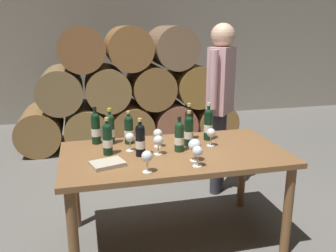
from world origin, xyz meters
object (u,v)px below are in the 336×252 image
(wine_bottle_4, at_px, (129,129))
(wine_glass_0, at_px, (211,134))
(dining_table, at_px, (174,163))
(wine_bottle_0, at_px, (208,124))
(wine_glass_5, at_px, (158,134))
(tasting_notebook, at_px, (107,164))
(wine_glass_2, at_px, (147,157))
(wine_glass_4, at_px, (130,138))
(wine_bottle_7, at_px, (189,124))
(wine_glass_6, at_px, (198,152))
(wine_glass_3, at_px, (158,141))
(wine_bottle_3, at_px, (110,129))
(wine_bottle_5, at_px, (179,136))
(wine_bottle_2, at_px, (107,139))
(wine_bottle_8, at_px, (96,128))
(wine_glass_1, at_px, (195,146))
(wine_bottle_1, at_px, (189,130))
(wine_bottle_6, at_px, (140,140))
(sommelier_presenting, at_px, (221,94))

(wine_bottle_4, distance_m, wine_glass_0, 0.66)
(dining_table, relative_size, wine_bottle_0, 5.34)
(wine_glass_5, bearing_deg, tasting_notebook, -144.28)
(wine_glass_2, bearing_deg, wine_glass_4, 96.96)
(wine_bottle_7, distance_m, wine_glass_6, 0.59)
(wine_glass_3, bearing_deg, wine_bottle_3, 133.85)
(wine_glass_2, bearing_deg, wine_bottle_7, 52.08)
(wine_bottle_5, bearing_deg, wine_glass_3, -168.53)
(dining_table, distance_m, wine_glass_0, 0.38)
(wine_bottle_2, bearing_deg, wine_bottle_8, 104.20)
(wine_bottle_5, relative_size, wine_glass_1, 1.66)
(wine_bottle_1, bearing_deg, wine_glass_5, 174.34)
(wine_bottle_0, relative_size, wine_glass_0, 2.18)
(tasting_notebook, bearing_deg, wine_bottle_4, 48.02)
(wine_bottle_7, bearing_deg, wine_bottle_6, -148.36)
(wine_bottle_0, xyz_separation_m, wine_bottle_1, (-0.20, -0.11, -0.01))
(wine_bottle_0, height_order, wine_bottle_6, wine_bottle_0)
(wine_bottle_5, distance_m, wine_bottle_8, 0.70)
(wine_glass_0, bearing_deg, tasting_notebook, -164.99)
(dining_table, bearing_deg, wine_glass_4, 162.93)
(wine_bottle_0, bearing_deg, wine_glass_2, -138.03)
(wine_bottle_6, height_order, wine_glass_0, wine_bottle_6)
(wine_bottle_5, bearing_deg, wine_glass_1, -77.18)
(wine_bottle_3, distance_m, sommelier_presenting, 1.21)
(wine_glass_3, bearing_deg, wine_bottle_5, 11.47)
(dining_table, xyz_separation_m, wine_glass_1, (0.09, -0.22, 0.21))
(wine_bottle_2, bearing_deg, wine_bottle_6, -19.35)
(wine_bottle_1, bearing_deg, sommelier_presenting, 50.70)
(wine_bottle_8, xyz_separation_m, wine_glass_0, (0.89, -0.28, -0.03))
(wine_bottle_4, height_order, sommelier_presenting, sommelier_presenting)
(dining_table, height_order, wine_glass_4, wine_glass_4)
(wine_bottle_5, distance_m, wine_glass_4, 0.38)
(wine_bottle_8, bearing_deg, wine_bottle_7, -6.15)
(wine_bottle_1, xyz_separation_m, wine_glass_2, (-0.42, -0.45, -0.02))
(wine_bottle_8, bearing_deg, wine_glass_2, -66.57)
(wine_glass_5, relative_size, wine_glass_6, 1.00)
(wine_bottle_3, xyz_separation_m, wine_bottle_7, (0.65, -0.05, 0.01))
(wine_glass_5, relative_size, sommelier_presenting, 0.09)
(wine_bottle_3, height_order, wine_bottle_6, wine_bottle_3)
(dining_table, height_order, wine_bottle_4, wine_bottle_4)
(wine_bottle_0, xyz_separation_m, wine_glass_2, (-0.62, -0.56, -0.03))
(wine_bottle_0, distance_m, wine_glass_0, 0.17)
(wine_bottle_3, bearing_deg, wine_glass_5, -25.14)
(wine_glass_3, xyz_separation_m, wine_glass_4, (-0.19, 0.13, -0.00))
(wine_bottle_7, relative_size, wine_glass_1, 1.90)
(wine_bottle_1, xyz_separation_m, wine_bottle_7, (0.05, 0.14, 0.01))
(wine_glass_6, xyz_separation_m, tasting_notebook, (-0.60, 0.16, -0.09))
(wine_bottle_2, distance_m, wine_glass_5, 0.41)
(wine_bottle_6, bearing_deg, wine_bottle_0, 21.64)
(wine_glass_0, bearing_deg, wine_bottle_8, 162.43)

